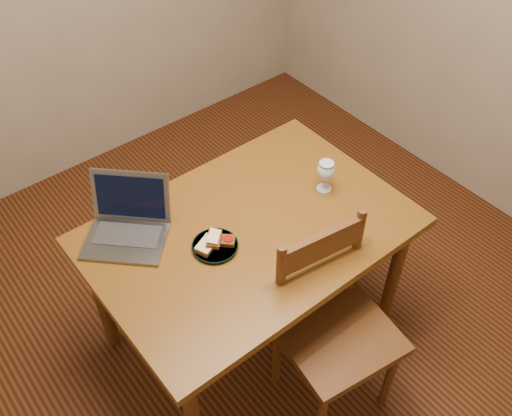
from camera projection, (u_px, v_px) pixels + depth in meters
floor at (254, 304)px, 2.99m from camera, size 3.20×3.20×0.02m
table at (250, 242)px, 2.41m from camera, size 1.30×0.90×0.74m
chair at (335, 323)px, 2.29m from camera, size 0.50×0.48×0.48m
plate at (215, 246)px, 2.27m from camera, size 0.19×0.19×0.02m
sandwich_cheese at (207, 245)px, 2.24m from camera, size 0.11×0.09×0.03m
sandwich_tomato at (223, 240)px, 2.26m from camera, size 0.10×0.10×0.03m
sandwich_top at (214, 238)px, 2.24m from camera, size 0.10×0.10×0.03m
milk_glass at (325, 176)px, 2.46m from camera, size 0.08×0.08×0.15m
laptop at (128, 220)px, 2.30m from camera, size 0.43×0.43×0.23m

